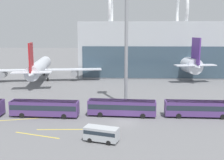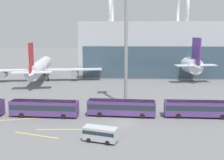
# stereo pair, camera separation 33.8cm
# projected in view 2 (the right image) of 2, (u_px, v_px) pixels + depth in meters

# --- Properties ---
(ground_plane) EXTENTS (440.00, 440.00, 0.00)m
(ground_plane) POSITION_uv_depth(u_px,v_px,m) (124.00, 122.00, 50.87)
(ground_plane) COLOR slate
(airliner_at_gate_near) EXTENTS (40.81, 37.39, 13.12)m
(airliner_at_gate_near) POSITION_uv_depth(u_px,v_px,m) (39.00, 68.00, 91.86)
(airliner_at_gate_near) COLOR silver
(airliner_at_gate_near) RESTS_ON ground_plane
(airliner_at_gate_far) EXTENTS (34.78, 34.68, 14.28)m
(airliner_at_gate_far) POSITION_uv_depth(u_px,v_px,m) (180.00, 62.00, 100.51)
(airliner_at_gate_far) COLOR silver
(airliner_at_gate_far) RESTS_ON ground_plane
(shuttle_bus_1) EXTENTS (13.23, 3.18, 3.12)m
(shuttle_bus_1) POSITION_uv_depth(u_px,v_px,m) (44.00, 107.00, 54.02)
(shuttle_bus_1) COLOR #56387A
(shuttle_bus_1) RESTS_ON ground_plane
(shuttle_bus_2) EXTENTS (13.27, 3.46, 3.12)m
(shuttle_bus_2) POSITION_uv_depth(u_px,v_px,m) (121.00, 107.00, 54.34)
(shuttle_bus_2) COLOR #56387A
(shuttle_bus_2) RESTS_ON ground_plane
(shuttle_bus_3) EXTENTS (13.19, 2.97, 3.12)m
(shuttle_bus_3) POSITION_uv_depth(u_px,v_px,m) (199.00, 108.00, 53.59)
(shuttle_bus_3) COLOR #56387A
(shuttle_bus_3) RESTS_ON ground_plane
(service_van_foreground) EXTENTS (5.48, 3.41, 2.24)m
(service_van_foreground) POSITION_uv_depth(u_px,v_px,m) (100.00, 133.00, 41.87)
(service_van_foreground) COLOR #B2B7BC
(service_van_foreground) RESTS_ON ground_plane
(floodlight_mast) EXTENTS (2.48, 2.48, 30.44)m
(floodlight_mast) POSITION_uv_depth(u_px,v_px,m) (126.00, 24.00, 59.07)
(floodlight_mast) COLOR gray
(floodlight_mast) RESTS_ON ground_plane
(lane_stripe_0) EXTENTS (11.07, 0.93, 0.01)m
(lane_stripe_0) POSITION_uv_depth(u_px,v_px,m) (69.00, 129.00, 47.26)
(lane_stripe_0) COLOR yellow
(lane_stripe_0) RESTS_ON ground_plane
(lane_stripe_3) EXTENTS (11.39, 3.36, 0.01)m
(lane_stripe_3) POSITION_uv_depth(u_px,v_px,m) (21.00, 119.00, 52.70)
(lane_stripe_3) COLOR yellow
(lane_stripe_3) RESTS_ON ground_plane
(lane_stripe_4) EXTENTS (7.84, 2.73, 0.01)m
(lane_stripe_4) POSITION_uv_depth(u_px,v_px,m) (36.00, 135.00, 44.67)
(lane_stripe_4) COLOR yellow
(lane_stripe_4) RESTS_ON ground_plane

